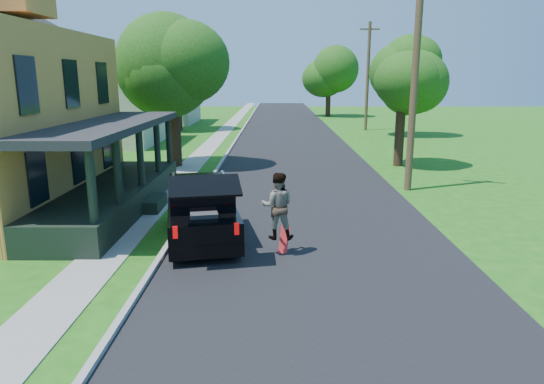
{
  "coord_description": "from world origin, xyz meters",
  "views": [
    {
      "loc": [
        -1.05,
        -10.72,
        4.61
      ],
      "look_at": [
        -1.16,
        3.0,
        1.36
      ],
      "focal_mm": 32.0,
      "sensor_mm": 36.0,
      "label": 1
    }
  ],
  "objects_px": {
    "skateboarder": "(278,206)",
    "black_suv": "(201,211)",
    "utility_pole_near": "(416,61)",
    "tree_right_near": "(402,79)"
  },
  "relations": [
    {
      "from": "black_suv",
      "to": "tree_right_near",
      "type": "xyz_separation_m",
      "value": [
        8.67,
        12.26,
        3.69
      ]
    },
    {
      "from": "tree_right_near",
      "to": "utility_pole_near",
      "type": "height_order",
      "value": "utility_pole_near"
    },
    {
      "from": "tree_right_near",
      "to": "black_suv",
      "type": "bearing_deg",
      "value": -125.25
    },
    {
      "from": "skateboarder",
      "to": "utility_pole_near",
      "type": "height_order",
      "value": "utility_pole_near"
    },
    {
      "from": "black_suv",
      "to": "skateboarder",
      "type": "height_order",
      "value": "black_suv"
    },
    {
      "from": "black_suv",
      "to": "utility_pole_near",
      "type": "distance_m",
      "value": 10.95
    },
    {
      "from": "black_suv",
      "to": "skateboarder",
      "type": "relative_size",
      "value": 2.89
    },
    {
      "from": "black_suv",
      "to": "tree_right_near",
      "type": "bearing_deg",
      "value": 43.0
    },
    {
      "from": "skateboarder",
      "to": "black_suv",
      "type": "bearing_deg",
      "value": -27.51
    },
    {
      "from": "black_suv",
      "to": "utility_pole_near",
      "type": "height_order",
      "value": "utility_pole_near"
    }
  ]
}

